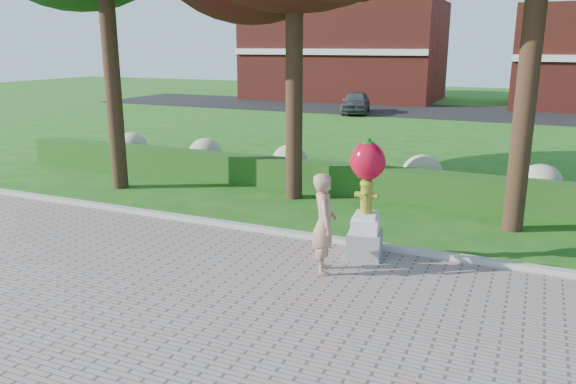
{
  "coord_description": "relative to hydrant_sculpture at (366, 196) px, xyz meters",
  "views": [
    {
      "loc": [
        3.76,
        -7.34,
        3.97
      ],
      "look_at": [
        0.05,
        1.0,
        1.57
      ],
      "focal_mm": 35.0,
      "sensor_mm": 36.0,
      "label": 1
    }
  ],
  "objects": [
    {
      "name": "woman",
      "position": [
        -0.47,
        -0.99,
        -0.31
      ],
      "size": [
        0.66,
        0.78,
        1.81
      ],
      "primitive_type": "imported",
      "rotation": [
        0.0,
        0.0,
        1.99
      ],
      "color": "tan",
      "rests_on": "walkway"
    },
    {
      "name": "ground",
      "position": [
        -1.0,
        -2.46,
        -1.25
      ],
      "size": [
        100.0,
        100.0,
        0.0
      ],
      "primitive_type": "plane",
      "color": "#185816",
      "rests_on": "ground"
    },
    {
      "name": "street",
      "position": [
        -1.0,
        25.54,
        -1.24
      ],
      "size": [
        50.0,
        8.0,
        0.02
      ],
      "primitive_type": "cube",
      "color": "black",
      "rests_on": "ground"
    },
    {
      "name": "curb",
      "position": [
        -1.0,
        0.54,
        -1.18
      ],
      "size": [
        40.0,
        0.18,
        0.15
      ],
      "primitive_type": "cube",
      "color": "#ADADA5",
      "rests_on": "ground"
    },
    {
      "name": "lawn_hedge",
      "position": [
        -1.0,
        4.54,
        -0.85
      ],
      "size": [
        24.0,
        0.7,
        0.8
      ],
      "primitive_type": "cube",
      "color": "#144814",
      "rests_on": "ground"
    },
    {
      "name": "hydrant_sculpture",
      "position": [
        0.0,
        0.0,
        0.0
      ],
      "size": [
        0.71,
        0.71,
        2.29
      ],
      "rotation": [
        0.0,
        0.0,
        0.15
      ],
      "color": "gray",
      "rests_on": "walkway"
    },
    {
      "name": "building_left",
      "position": [
        -11.0,
        31.54,
        2.25
      ],
      "size": [
        14.0,
        8.0,
        7.0
      ],
      "primitive_type": "cube",
      "color": "maroon",
      "rests_on": "ground"
    },
    {
      "name": "parked_car",
      "position": [
        -7.21,
        22.54,
        -0.59
      ],
      "size": [
        2.27,
        4.01,
        1.29
      ],
      "primitive_type": "imported",
      "rotation": [
        0.0,
        0.0,
        0.21
      ],
      "color": "#44484D",
      "rests_on": "street"
    },
    {
      "name": "hydrangea_row",
      "position": [
        -0.43,
        5.54,
        -0.7
      ],
      "size": [
        20.1,
        1.1,
        0.99
      ],
      "color": "#A9AD84",
      "rests_on": "ground"
    }
  ]
}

